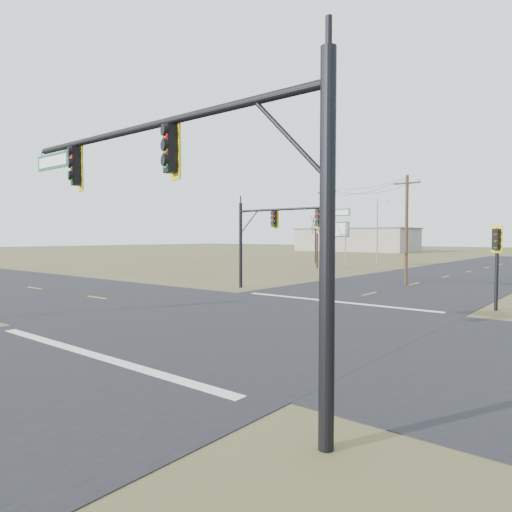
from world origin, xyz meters
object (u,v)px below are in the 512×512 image
at_px(bare_tree_a, 317,225).
at_px(bare_tree_b, 316,220).
at_px(pedestal_signal_ne, 497,248).
at_px(streetlight_c, 379,228).
at_px(utility_pole_near, 406,228).
at_px(highway_sign, 337,235).
at_px(utility_pole_far, 327,228).
at_px(mast_arm_near, 178,177).
at_px(mast_arm_far, 277,226).

height_order(bare_tree_a, bare_tree_b, bare_tree_b).
bearing_deg(pedestal_signal_ne, streetlight_c, 144.17).
xyz_separation_m(utility_pole_near, streetlight_c, (-12.08, 22.14, 0.42)).
xyz_separation_m(utility_pole_near, highway_sign, (-14.01, 14.75, -0.45)).
height_order(highway_sign, bare_tree_a, bare_tree_a).
bearing_deg(pedestal_signal_ne, utility_pole_near, 152.84).
height_order(utility_pole_near, utility_pole_far, utility_pole_far).
bearing_deg(mast_arm_near, mast_arm_far, 139.49).
bearing_deg(utility_pole_far, bare_tree_b, 125.51).
distance_m(pedestal_signal_ne, highway_sign, 32.38).
bearing_deg(mast_arm_near, utility_pole_near, 119.88).
xyz_separation_m(pedestal_signal_ne, highway_sign, (-21.96, 23.78, 0.78)).
bearing_deg(mast_arm_far, pedestal_signal_ne, -6.77).
height_order(mast_arm_near, bare_tree_a, mast_arm_near).
distance_m(utility_pole_far, bare_tree_a, 6.10).
distance_m(mast_arm_near, mast_arm_far, 20.93).
relative_size(pedestal_signal_ne, utility_pole_far, 0.48).
bearing_deg(highway_sign, mast_arm_far, -82.95).
bearing_deg(bare_tree_a, utility_pole_far, -49.78).
relative_size(highway_sign, streetlight_c, 0.64).
bearing_deg(utility_pole_near, highway_sign, 133.51).
xyz_separation_m(mast_arm_far, bare_tree_b, (-15.02, 29.35, 1.50)).
height_order(utility_pole_far, highway_sign, utility_pole_far).
xyz_separation_m(mast_arm_near, utility_pole_far, (-16.10, 34.10, -0.42)).
bearing_deg(utility_pole_far, streetlight_c, 94.30).
height_order(mast_arm_far, utility_pole_far, utility_pole_far).
relative_size(utility_pole_near, bare_tree_b, 1.12).
xyz_separation_m(pedestal_signal_ne, utility_pole_far, (-18.89, 15.92, 1.46)).
bearing_deg(highway_sign, pedestal_signal_ne, -60.00).
bearing_deg(mast_arm_far, utility_pole_far, 101.70).
relative_size(mast_arm_far, pedestal_signal_ne, 2.07).
xyz_separation_m(highway_sign, bare_tree_a, (-0.86, -3.21, 1.13)).
distance_m(mast_arm_near, highway_sign, 46.14).
xyz_separation_m(mast_arm_far, utility_pole_far, (-5.52, 16.04, 0.15)).
height_order(pedestal_signal_ne, utility_pole_near, utility_pole_near).
bearing_deg(bare_tree_a, bare_tree_b, 122.73).
distance_m(utility_pole_far, streetlight_c, 15.29).
xyz_separation_m(pedestal_signal_ne, utility_pole_near, (-7.95, 9.02, 1.24)).
height_order(mast_arm_near, pedestal_signal_ne, mast_arm_near).
distance_m(utility_pole_far, highway_sign, 8.46).
xyz_separation_m(mast_arm_near, highway_sign, (-19.17, 41.95, -1.10)).
distance_m(pedestal_signal_ne, utility_pole_far, 24.75).
bearing_deg(pedestal_signal_ne, bare_tree_a, 159.41).
bearing_deg(pedestal_signal_ne, bare_tree_b, 155.60).
bearing_deg(mast_arm_far, utility_pole_near, 52.08).
bearing_deg(pedestal_signal_ne, mast_arm_near, -77.30).
bearing_deg(mast_arm_far, bare_tree_b, 109.80).
relative_size(highway_sign, bare_tree_a, 0.86).
bearing_deg(pedestal_signal_ne, mast_arm_far, -158.04).
distance_m(mast_arm_far, streetlight_c, 31.99).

